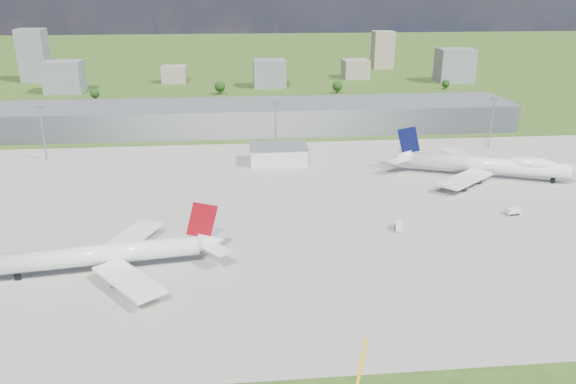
{
  "coord_description": "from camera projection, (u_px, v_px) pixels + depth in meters",
  "views": [
    {
      "loc": [
        -9.9,
        -152.45,
        78.86
      ],
      "look_at": [
        8.43,
        35.49,
        9.0
      ],
      "focal_mm": 35.0,
      "sensor_mm": 36.0,
      "label": 1
    }
  ],
  "objects": [
    {
      "name": "ground",
      "position": [
        253.0,
        136.0,
        310.58
      ],
      "size": [
        1400.0,
        1400.0,
        0.0
      ],
      "primitive_type": "plane",
      "color": "#2F4A17",
      "rests_on": "ground"
    },
    {
      "name": "apron",
      "position": [
        291.0,
        210.0,
        208.8
      ],
      "size": [
        360.0,
        190.0,
        0.08
      ],
      "primitive_type": "cube",
      "color": "gray",
      "rests_on": "ground"
    },
    {
      "name": "terminal",
      "position": [
        252.0,
        117.0,
        321.98
      ],
      "size": [
        300.0,
        42.0,
        15.0
      ],
      "primitive_type": "cube",
      "color": "gray",
      "rests_on": "ground"
    },
    {
      "name": "ops_building",
      "position": [
        278.0,
        154.0,
        263.43
      ],
      "size": [
        26.0,
        16.0,
        8.0
      ],
      "primitive_type": "cube",
      "color": "silver",
      "rests_on": "ground"
    },
    {
      "name": "mast_west",
      "position": [
        41.0,
        124.0,
        262.66
      ],
      "size": [
        3.5,
        2.0,
        25.9
      ],
      "color": "gray",
      "rests_on": "ground"
    },
    {
      "name": "mast_center",
      "position": [
        275.0,
        119.0,
        272.68
      ],
      "size": [
        3.5,
        2.0,
        25.9
      ],
      "color": "gray",
      "rests_on": "ground"
    },
    {
      "name": "mast_east",
      "position": [
        493.0,
        114.0,
        282.69
      ],
      "size": [
        3.5,
        2.0,
        25.9
      ],
      "color": "gray",
      "rests_on": "ground"
    },
    {
      "name": "airliner_red_twin",
      "position": [
        109.0,
        255.0,
        163.22
      ],
      "size": [
        70.07,
        54.18,
        19.24
      ],
      "rotation": [
        0.0,
        0.0,
        3.28
      ],
      "color": "white",
      "rests_on": "ground"
    },
    {
      "name": "airliner_blue_quad",
      "position": [
        488.0,
        165.0,
        242.14
      ],
      "size": [
        76.34,
        58.21,
        20.78
      ],
      "rotation": [
        0.0,
        0.0,
        -0.37
      ],
      "color": "white",
      "rests_on": "ground"
    },
    {
      "name": "tug_yellow",
      "position": [
        105.0,
        271.0,
        162.38
      ],
      "size": [
        4.15,
        4.53,
        1.93
      ],
      "rotation": [
        0.0,
        0.0,
        0.94
      ],
      "color": "orange",
      "rests_on": "ground"
    },
    {
      "name": "van_white_near",
      "position": [
        398.0,
        226.0,
        191.68
      ],
      "size": [
        3.07,
        5.43,
        2.61
      ],
      "rotation": [
        0.0,
        0.0,
        1.41
      ],
      "color": "white",
      "rests_on": "ground"
    },
    {
      "name": "van_white_far",
      "position": [
        513.0,
        211.0,
        204.3
      ],
      "size": [
        5.38,
        3.19,
        2.6
      ],
      "rotation": [
        0.0,
        0.0,
        0.17
      ],
      "color": "silver",
      "rests_on": "ground"
    },
    {
      "name": "bldg_w",
      "position": [
        64.0,
        77.0,
        433.68
      ],
      "size": [
        28.0,
        22.0,
        24.0
      ],
      "primitive_type": "cube",
      "color": "slate",
      "rests_on": "ground"
    },
    {
      "name": "bldg_cw",
      "position": [
        174.0,
        74.0,
        480.04
      ],
      "size": [
        20.0,
        18.0,
        14.0
      ],
      "primitive_type": "cube",
      "color": "gray",
      "rests_on": "ground"
    },
    {
      "name": "bldg_c",
      "position": [
        269.0,
        73.0,
        457.94
      ],
      "size": [
        26.0,
        20.0,
        22.0
      ],
      "primitive_type": "cube",
      "color": "slate",
      "rests_on": "ground"
    },
    {
      "name": "bldg_ce",
      "position": [
        355.0,
        69.0,
        503.6
      ],
      "size": [
        22.0,
        24.0,
        16.0
      ],
      "primitive_type": "cube",
      "color": "gray",
      "rests_on": "ground"
    },
    {
      "name": "bldg_e",
      "position": [
        455.0,
        65.0,
        480.8
      ],
      "size": [
        30.0,
        22.0,
        28.0
      ],
      "primitive_type": "cube",
      "color": "slate",
      "rests_on": "ground"
    },
    {
      "name": "bldg_tall_w",
      "position": [
        34.0,
        55.0,
        482.58
      ],
      "size": [
        22.0,
        20.0,
        44.0
      ],
      "primitive_type": "cube",
      "color": "slate",
      "rests_on": "ground"
    },
    {
      "name": "bldg_tall_e",
      "position": [
        383.0,
        50.0,
        559.78
      ],
      "size": [
        20.0,
        18.0,
        36.0
      ],
      "primitive_type": "cube",
      "color": "gray",
      "rests_on": "ground"
    },
    {
      "name": "tree_w",
      "position": [
        95.0,
        94.0,
        406.22
      ],
      "size": [
        6.75,
        6.75,
        8.25
      ],
      "color": "#382314",
      "rests_on": "ground"
    },
    {
      "name": "tree_c",
      "position": [
        220.0,
        87.0,
        428.08
      ],
      "size": [
        8.1,
        8.1,
        9.9
      ],
      "color": "#382314",
      "rests_on": "ground"
    },
    {
      "name": "tree_e",
      "position": [
        337.0,
        86.0,
        431.72
      ],
      "size": [
        7.65,
        7.65,
        9.35
      ],
      "color": "#382314",
      "rests_on": "ground"
    },
    {
      "name": "tree_far_e",
      "position": [
        446.0,
        84.0,
        449.59
      ],
      "size": [
        6.3,
        6.3,
        7.7
      ],
      "color": "#382314",
      "rests_on": "ground"
    }
  ]
}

